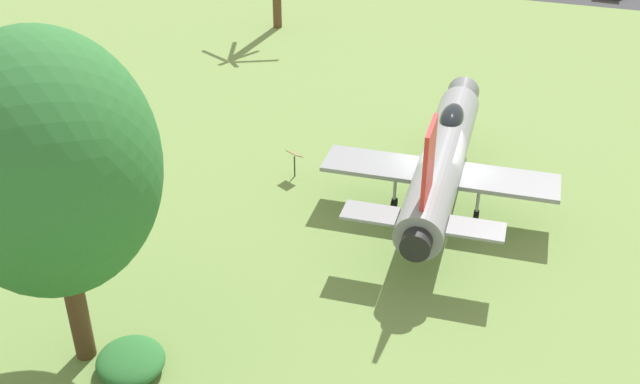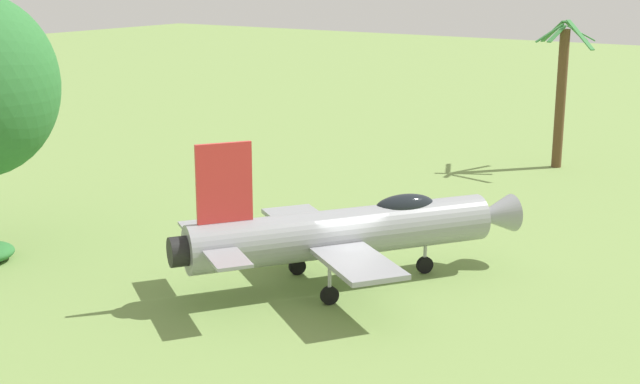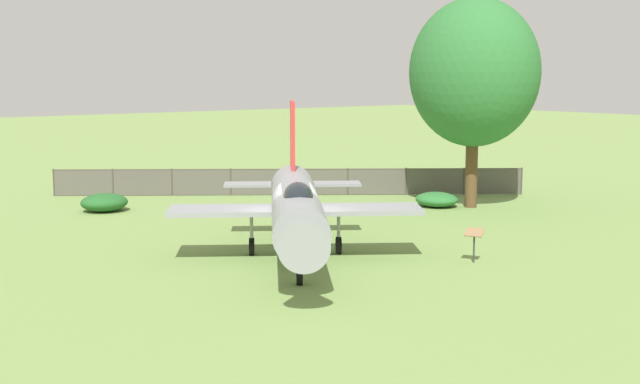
{
  "view_description": "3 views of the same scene",
  "coord_description": "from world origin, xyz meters",
  "px_view_note": "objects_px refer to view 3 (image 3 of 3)",
  "views": [
    {
      "loc": [
        -22.04,
        12.18,
        15.35
      ],
      "look_at": [
        -1.68,
        5.3,
        2.5
      ],
      "focal_mm": 43.13,
      "sensor_mm": 36.0,
      "label": 1
    },
    {
      "loc": [
        -23.78,
        -15.13,
        10.53
      ],
      "look_at": [
        0.79,
        1.42,
        2.88
      ],
      "focal_mm": 49.4,
      "sensor_mm": 36.0,
      "label": 2
    },
    {
      "loc": [
        22.15,
        -16.25,
        6.22
      ],
      "look_at": [
        0.67,
        0.49,
        2.37
      ],
      "focal_mm": 47.15,
      "sensor_mm": 36.0,
      "label": 3
    }
  ],
  "objects_px": {
    "shade_tree": "(474,73)",
    "shrub_near_fence": "(437,199)",
    "info_plaque": "(474,237)",
    "shrub_by_tree": "(104,202)",
    "display_jet": "(296,207)"
  },
  "relations": [
    {
      "from": "shade_tree",
      "to": "shrub_near_fence",
      "type": "distance_m",
      "value": 6.11
    },
    {
      "from": "shade_tree",
      "to": "info_plaque",
      "type": "relative_size",
      "value": 8.48
    },
    {
      "from": "shade_tree",
      "to": "shrub_by_tree",
      "type": "distance_m",
      "value": 17.91
    },
    {
      "from": "shrub_near_fence",
      "to": "shrub_by_tree",
      "type": "height_order",
      "value": "shrub_by_tree"
    },
    {
      "from": "info_plaque",
      "to": "display_jet",
      "type": "bearing_deg",
      "value": -126.42
    },
    {
      "from": "shrub_by_tree",
      "to": "display_jet",
      "type": "bearing_deg",
      "value": 2.56
    },
    {
      "from": "shrub_near_fence",
      "to": "info_plaque",
      "type": "bearing_deg",
      "value": -39.83
    },
    {
      "from": "info_plaque",
      "to": "shade_tree",
      "type": "bearing_deg",
      "value": 132.49
    },
    {
      "from": "display_jet",
      "to": "shrub_near_fence",
      "type": "relative_size",
      "value": 5.53
    },
    {
      "from": "shade_tree",
      "to": "info_plaque",
      "type": "xyz_separation_m",
      "value": [
        7.98,
        -8.72,
        -5.39
      ]
    },
    {
      "from": "shade_tree",
      "to": "shrub_by_tree",
      "type": "xyz_separation_m",
      "value": [
        -9.41,
        -14.07,
        -5.84
      ]
    },
    {
      "from": "shade_tree",
      "to": "shrub_near_fence",
      "type": "height_order",
      "value": "shade_tree"
    },
    {
      "from": "display_jet",
      "to": "info_plaque",
      "type": "xyz_separation_m",
      "value": [
        3.49,
        4.73,
        -1.05
      ]
    },
    {
      "from": "shrub_near_fence",
      "to": "info_plaque",
      "type": "distance_m",
      "value": 11.8
    },
    {
      "from": "info_plaque",
      "to": "shrub_near_fence",
      "type": "bearing_deg",
      "value": 140.17
    }
  ]
}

